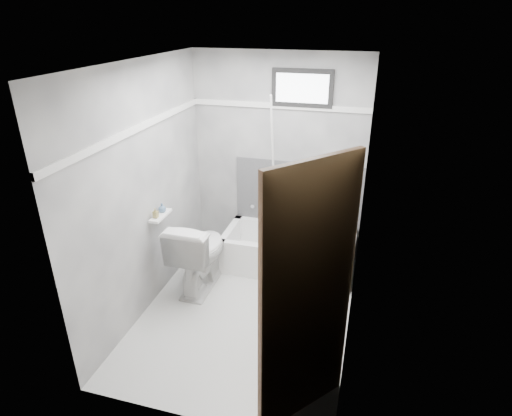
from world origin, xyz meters
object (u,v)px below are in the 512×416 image
(toilet, at_px, (199,253))
(soap_bottle_b, at_px, (162,208))
(bathtub, at_px, (288,252))
(soap_bottle_a, at_px, (155,213))
(door, at_px, (341,337))
(office_chair, at_px, (310,223))

(toilet, xyz_separation_m, soap_bottle_b, (-0.32, -0.12, 0.55))
(bathtub, xyz_separation_m, toilet, (-0.85, -0.62, 0.20))
(toilet, xyz_separation_m, soap_bottle_a, (-0.32, -0.26, 0.56))
(door, distance_m, soap_bottle_b, 2.42)
(door, xyz_separation_m, soap_bottle_a, (-1.92, 1.33, -0.03))
(office_chair, height_order, toilet, office_chair)
(door, height_order, soap_bottle_a, door)
(toilet, bearing_deg, soap_bottle_b, 21.10)
(office_chair, relative_size, soap_bottle_b, 9.61)
(toilet, relative_size, soap_bottle_a, 8.33)
(bathtub, distance_m, soap_bottle_b, 1.58)
(soap_bottle_a, bearing_deg, bathtub, 37.01)
(bathtub, distance_m, toilet, 1.07)
(soap_bottle_a, bearing_deg, office_chair, 33.66)
(soap_bottle_a, bearing_deg, toilet, 39.35)
(office_chair, height_order, soap_bottle_a, office_chair)
(bathtub, height_order, soap_bottle_a, soap_bottle_a)
(office_chair, bearing_deg, toilet, -148.64)
(soap_bottle_a, height_order, soap_bottle_b, soap_bottle_a)
(office_chair, relative_size, door, 0.48)
(bathtub, relative_size, soap_bottle_a, 15.02)
(toilet, bearing_deg, office_chair, -148.02)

